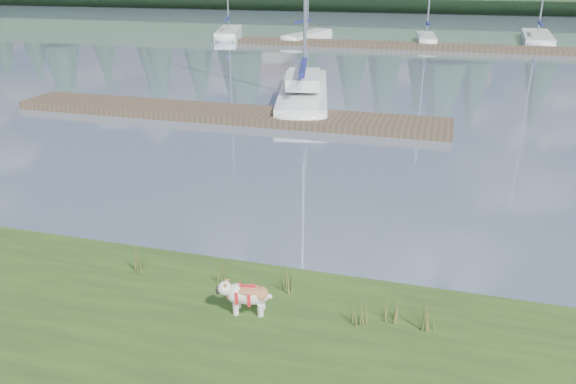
% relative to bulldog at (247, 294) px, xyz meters
% --- Properties ---
extents(ground, '(200.00, 200.00, 0.00)m').
position_rel_bulldog_xyz_m(ground, '(-1.17, 32.92, -0.65)').
color(ground, gray).
rests_on(ground, ground).
extents(bulldog, '(0.81, 0.41, 0.48)m').
position_rel_bulldog_xyz_m(bulldog, '(0.00, 0.00, 0.00)').
color(bulldog, silver).
rests_on(bulldog, bank).
extents(sailboat_main, '(3.76, 9.33, 13.14)m').
position_rel_bulldog_xyz_m(sailboat_main, '(-3.24, 16.05, -0.23)').
color(sailboat_main, white).
rests_on(sailboat_main, ground).
extents(dock_near, '(16.00, 2.00, 0.30)m').
position_rel_bulldog_xyz_m(dock_near, '(-5.17, 11.92, -0.50)').
color(dock_near, '#4C3D2C').
rests_on(dock_near, ground).
extents(dock_far, '(26.00, 2.20, 0.30)m').
position_rel_bulldog_xyz_m(dock_far, '(0.83, 32.92, -0.50)').
color(dock_far, '#4C3D2C').
rests_on(dock_far, ground).
extents(sailboat_bg_0, '(3.77, 8.09, 11.56)m').
position_rel_bulldog_xyz_m(sailboat_bg_0, '(-14.69, 36.74, -0.33)').
color(sailboat_bg_0, white).
rests_on(sailboat_bg_0, ground).
extents(sailboat_bg_1, '(2.70, 6.99, 10.36)m').
position_rel_bulldog_xyz_m(sailboat_bg_1, '(-7.83, 36.10, -0.32)').
color(sailboat_bg_1, white).
rests_on(sailboat_bg_1, ground).
extents(sailboat_bg_2, '(1.81, 6.14, 9.31)m').
position_rel_bulldog_xyz_m(sailboat_bg_2, '(0.64, 36.54, -0.31)').
color(sailboat_bg_2, white).
rests_on(sailboat_bg_2, ground).
extents(sailboat_bg_3, '(2.41, 9.58, 13.77)m').
position_rel_bulldog_xyz_m(sailboat_bg_3, '(8.50, 39.88, -0.33)').
color(sailboat_bg_3, white).
rests_on(sailboat_bg_3, ground).
extents(weed_0, '(0.17, 0.14, 0.54)m').
position_rel_bulldog_xyz_m(weed_0, '(-0.64, 0.64, -0.07)').
color(weed_0, '#475B23').
rests_on(weed_0, bank).
extents(weed_1, '(0.17, 0.14, 0.57)m').
position_rel_bulldog_xyz_m(weed_1, '(0.39, 0.71, -0.06)').
color(weed_1, '#475B23').
rests_on(weed_1, bank).
extents(weed_2, '(0.17, 0.14, 0.55)m').
position_rel_bulldog_xyz_m(weed_2, '(1.63, 0.11, -0.07)').
color(weed_2, '#475B23').
rests_on(weed_2, bank).
extents(weed_3, '(0.17, 0.14, 0.61)m').
position_rel_bulldog_xyz_m(weed_3, '(-2.11, 0.56, -0.04)').
color(weed_3, '#475B23').
rests_on(weed_3, bank).
extents(weed_4, '(0.17, 0.14, 0.47)m').
position_rel_bulldog_xyz_m(weed_4, '(2.04, 0.36, -0.10)').
color(weed_4, '#475B23').
rests_on(weed_4, bank).
extents(weed_5, '(0.17, 0.14, 0.56)m').
position_rel_bulldog_xyz_m(weed_5, '(2.57, 0.25, -0.06)').
color(weed_5, '#475B23').
rests_on(weed_5, bank).
extents(mud_lip, '(60.00, 0.50, 0.14)m').
position_rel_bulldog_xyz_m(mud_lip, '(-1.17, 1.32, -0.58)').
color(mud_lip, '#33281C').
rests_on(mud_lip, ground).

